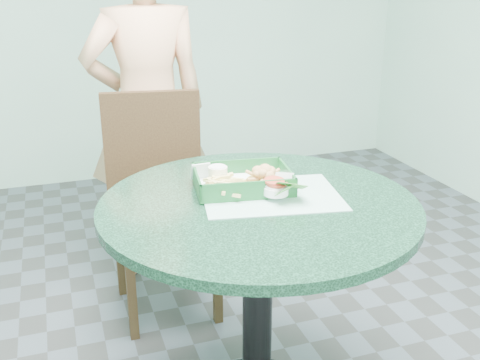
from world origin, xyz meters
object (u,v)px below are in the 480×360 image
object	(u,v)px
dining_chair	(159,188)
diner_person	(147,103)
food_basket	(243,189)
sauce_ramekin	(217,178)
cafe_table	(258,259)
crab_sandwich	(265,181)

from	to	relation	value
dining_chair	diner_person	size ratio (longest dim) A/B	0.56
diner_person	food_basket	world-z (taller)	diner_person
dining_chair	sauce_ramekin	distance (m)	0.71
cafe_table	dining_chair	bearing A→B (deg)	100.57
crab_sandwich	diner_person	bearing A→B (deg)	99.68
cafe_table	dining_chair	world-z (taller)	dining_chair
dining_chair	diner_person	distance (m)	0.43
diner_person	sauce_ramekin	size ratio (longest dim) A/B	28.06
food_basket	sauce_ramekin	xyz separation A→B (m)	(-0.07, 0.04, 0.03)
sauce_ramekin	crab_sandwich	bearing A→B (deg)	-26.20
diner_person	sauce_ramekin	xyz separation A→B (m)	(0.04, -0.97, -0.03)
cafe_table	sauce_ramekin	xyz separation A→B (m)	(-0.08, 0.15, 0.22)
cafe_table	diner_person	xyz separation A→B (m)	(-0.13, 1.11, 0.25)
cafe_table	food_basket	size ratio (longest dim) A/B	3.24
crab_sandwich	sauce_ramekin	xyz separation A→B (m)	(-0.13, 0.07, 0.00)
diner_person	crab_sandwich	bearing A→B (deg)	95.79
cafe_table	crab_sandwich	distance (m)	0.24
sauce_ramekin	cafe_table	bearing A→B (deg)	-60.17
sauce_ramekin	diner_person	bearing A→B (deg)	92.57
dining_chair	crab_sandwich	xyz separation A→B (m)	(0.20, -0.72, 0.27)
diner_person	food_basket	distance (m)	1.01
dining_chair	sauce_ramekin	bearing A→B (deg)	-76.29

